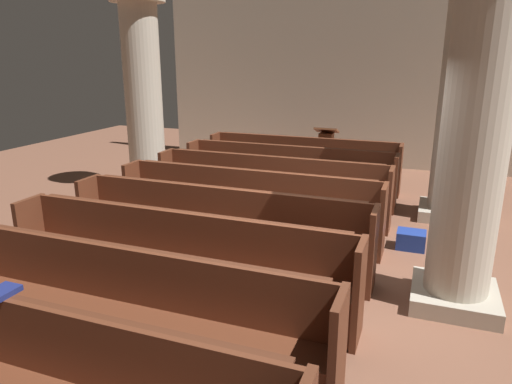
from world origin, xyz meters
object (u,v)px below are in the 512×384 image
(pew_row_0, at_px, (302,161))
(kneeler_box_blue, at_px, (411,240))
(pew_row_7, at_px, (22,378))
(pew_row_6, at_px, (117,305))
(pew_row_1, at_px, (288,172))
(pillar_aisle_side, at_px, (462,96))
(lectern, at_px, (325,156))
(pew_row_2, at_px, (270,186))
(pillar_aisle_rear, at_px, (477,121))
(hymn_book, at_px, (2,292))
(pew_row_5, at_px, (176,258))
(pew_row_3, at_px, (247,204))
(pew_row_4, at_px, (217,227))
(pillar_far_side, at_px, (143,89))

(pew_row_0, height_order, kneeler_box_blue, pew_row_0)
(pew_row_7, bearing_deg, pew_row_6, 90.00)
(pew_row_7, bearing_deg, pew_row_1, 90.00)
(pew_row_6, relative_size, pew_row_7, 1.00)
(pillar_aisle_side, relative_size, kneeler_box_blue, 9.90)
(pew_row_0, bearing_deg, lectern, 72.32)
(pew_row_2, bearing_deg, pillar_aisle_side, 19.78)
(pillar_aisle_rear, bearing_deg, hymn_book, -137.06)
(pew_row_7, bearing_deg, pew_row_5, 90.00)
(pew_row_1, distance_m, hymn_book, 5.77)
(pew_row_3, height_order, pillar_aisle_rear, pillar_aisle_rear)
(pew_row_1, height_order, pew_row_7, same)
(kneeler_box_blue, bearing_deg, pew_row_4, -147.56)
(pew_row_3, relative_size, pillar_aisle_side, 1.02)
(pew_row_0, distance_m, pillar_far_side, 3.31)
(pew_row_5, height_order, pillar_far_side, pillar_far_side)
(pew_row_1, bearing_deg, pew_row_2, -90.00)
(pew_row_1, distance_m, pew_row_2, 0.99)
(pew_row_3, xyz_separation_m, pew_row_4, (0.00, -0.99, 0.00))
(pillar_aisle_side, distance_m, lectern, 3.41)
(pillar_aisle_side, height_order, pillar_far_side, same)
(pew_row_0, relative_size, pillar_aisle_rear, 1.02)
(pew_row_2, bearing_deg, pew_row_4, -90.00)
(pew_row_2, height_order, pew_row_3, same)
(pew_row_4, distance_m, pew_row_6, 1.98)
(pillar_far_side, relative_size, kneeler_box_blue, 9.90)
(pew_row_1, bearing_deg, lectern, 81.48)
(hymn_book, bearing_deg, lectern, 85.81)
(pew_row_2, bearing_deg, pew_row_1, 90.00)
(pew_row_5, xyz_separation_m, pew_row_7, (0.00, -1.98, 0.00))
(pew_row_4, bearing_deg, pew_row_3, 90.00)
(pew_row_7, height_order, kneeler_box_blue, pew_row_7)
(pew_row_7, relative_size, pillar_aisle_rear, 1.02)
(pew_row_0, distance_m, pillar_aisle_rear, 5.00)
(pew_row_4, distance_m, pew_row_7, 2.96)
(lectern, relative_size, kneeler_box_blue, 2.89)
(pew_row_7, bearing_deg, pillar_aisle_side, 65.37)
(pew_row_6, distance_m, hymn_book, 0.97)
(pillar_far_side, bearing_deg, pew_row_0, 27.08)
(pew_row_4, xyz_separation_m, kneeler_box_blue, (2.21, 1.41, -0.39))
(pew_row_6, xyz_separation_m, pillar_aisle_rear, (2.71, 1.98, 1.41))
(pew_row_4, distance_m, pew_row_5, 0.99)
(pew_row_0, xyz_separation_m, pillar_far_side, (-2.66, -1.36, 1.41))
(pew_row_3, relative_size, pew_row_4, 1.00)
(lectern, height_order, kneeler_box_blue, lectern)
(hymn_book, distance_m, kneeler_box_blue, 4.95)
(pillar_aisle_rear, distance_m, kneeler_box_blue, 2.34)
(pew_row_6, relative_size, lectern, 3.49)
(pew_row_1, bearing_deg, kneeler_box_blue, -35.14)
(pillar_aisle_side, bearing_deg, pew_row_3, -144.10)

